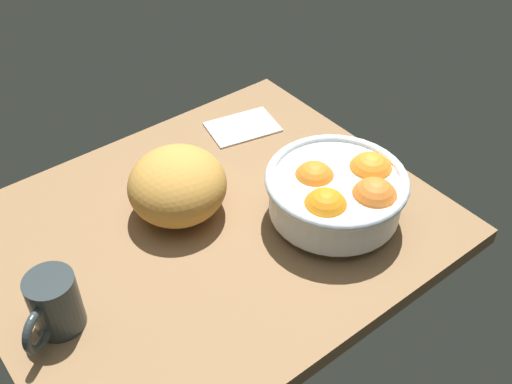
% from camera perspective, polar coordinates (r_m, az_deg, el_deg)
% --- Properties ---
extents(ground_plane, '(0.74, 0.61, 0.03)m').
position_cam_1_polar(ground_plane, '(1.04, -4.33, -3.68)').
color(ground_plane, olive).
extents(fruit_bowl, '(0.23, 0.23, 0.11)m').
position_cam_1_polar(fruit_bowl, '(1.00, 7.76, -0.01)').
color(fruit_bowl, silver).
rests_on(fruit_bowl, ground).
extents(bread_loaf, '(0.23, 0.23, 0.12)m').
position_cam_1_polar(bread_loaf, '(1.02, -7.35, 0.63)').
color(bread_loaf, '#C78D3D').
rests_on(bread_loaf, ground).
extents(napkin_folded, '(0.15, 0.12, 0.01)m').
position_cam_1_polar(napkin_folded, '(1.23, -1.27, 6.16)').
color(napkin_folded, silver).
rests_on(napkin_folded, ground).
extents(mug, '(0.10, 0.09, 0.09)m').
position_cam_1_polar(mug, '(0.90, -18.39, -9.99)').
color(mug, '#2B3436').
rests_on(mug, ground).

